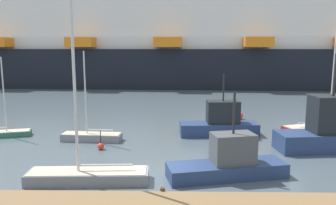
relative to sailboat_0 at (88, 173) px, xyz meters
name	(u,v)px	position (x,y,z in m)	size (l,w,h in m)	color
ground_plane	(165,177)	(4.38, 0.80, -0.57)	(600.00, 600.00, 0.00)	#4C5B66
sailboat_0	(88,173)	(0.00, 0.00, 0.00)	(6.98, 2.00, 11.99)	gray
sailboat_2	(2,133)	(-9.97, 9.72, -0.23)	(4.82, 2.44, 6.87)	#2D6B51
sailboat_3	(324,128)	(18.01, 10.57, 0.15)	(7.71, 4.44, 15.06)	maroon
sailboat_4	(92,136)	(-1.92, 8.64, -0.17)	(5.01, 1.69, 7.38)	gray
fishing_boat_0	(229,162)	(8.19, 0.95, 0.34)	(7.36, 3.49, 5.14)	navy
fishing_boat_1	(220,123)	(8.98, 10.70, 0.53)	(6.89, 2.44, 5.43)	navy
fishing_boat_2	(334,132)	(16.91, 6.45, 0.83)	(9.01, 3.29, 7.22)	navy
channel_buoy_0	(101,146)	(-0.63, 6.22, -0.30)	(0.51, 0.51, 1.48)	red
channel_buoy_1	(239,116)	(11.97, 17.36, -0.18)	(0.77, 0.77, 1.46)	red
cruise_ship	(208,48)	(11.80, 51.25, 7.04)	(134.82, 25.98, 23.74)	black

